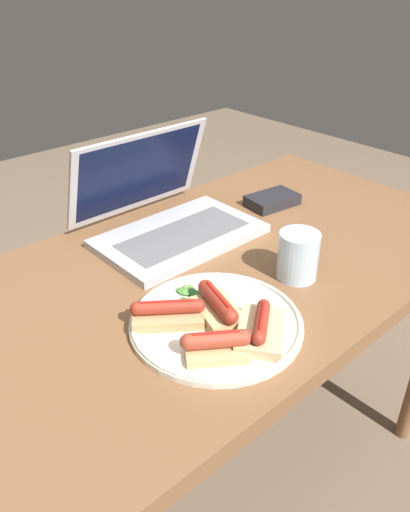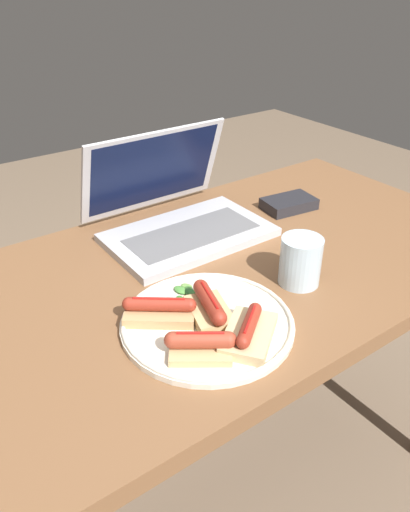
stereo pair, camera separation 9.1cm
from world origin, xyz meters
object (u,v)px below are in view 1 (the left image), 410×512
Objects in this scene: plate at (216,322)px; laptop at (168,217)px; drinking_glass at (298,256)px; external_drive at (272,200)px.

laptop is at bearing 64.87° from plate.
laptop is 3.74× the size of drinking_glass.
drinking_glass is 0.34m from external_drive.
plate is 3.10× the size of drinking_glass.
laptop is 0.36m from plate.
drinking_glass is (0.07, -0.31, 0.01)m from laptop.
laptop is at bearing 103.19° from drinking_glass.
laptop is at bearing 176.54° from external_drive.
plate is 0.23m from drinking_glass.
laptop is 0.30m from external_drive.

